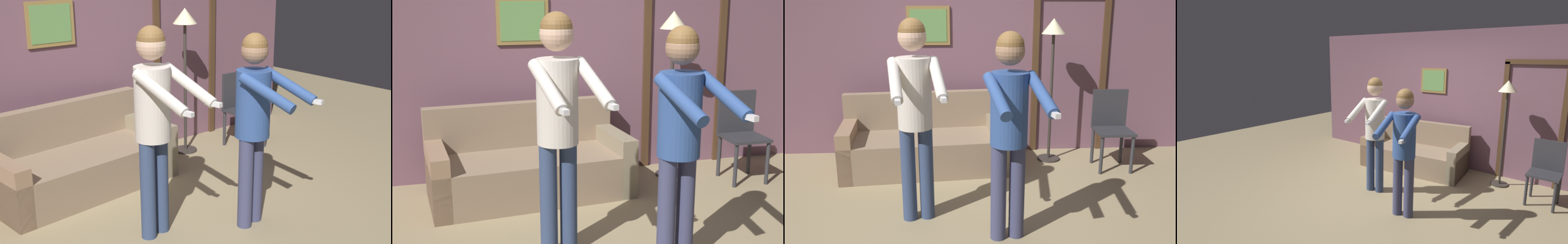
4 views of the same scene
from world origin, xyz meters
The scene contains 7 objects.
ground_plane centered at (0.00, 0.00, 0.00)m, with size 12.00×12.00×0.00m, color #9D8B65.
back_wall_assembly centered at (0.02, 2.00, 1.30)m, with size 6.40×0.10×2.60m.
couch centered at (-0.35, 1.39, 0.28)m, with size 1.97×1.02×0.87m.
torchiere_lamp centered at (1.19, 1.57, 1.40)m, with size 0.28×0.28×1.76m.
person_standing_left centered at (-0.33, 0.09, 1.12)m, with size 0.52×0.75×1.82m.
person_standing_right centered at (0.45, -0.30, 1.05)m, with size 0.52×0.68×1.73m.
dining_chair_distant centered at (1.88, 1.32, 0.53)m, with size 0.43×0.43×0.93m.
Camera 1 is at (-2.81, -3.40, 2.35)m, focal length 50.00 mm.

